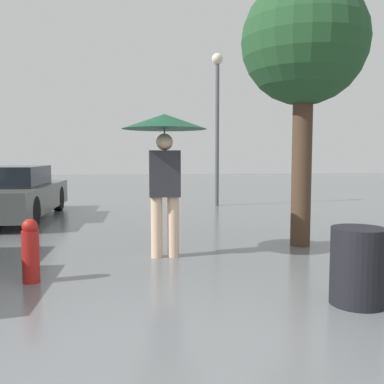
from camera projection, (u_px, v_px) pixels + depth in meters
ground_plane at (175, 380)px, 2.70m from camera, size 60.00×60.00×0.00m
pedestrian at (165, 143)px, 5.84m from camera, size 1.16×1.16×1.98m
parked_car_farthest at (10, 194)px, 9.53m from camera, size 1.77×4.22×1.18m
tree at (304, 45)px, 6.48m from camera, size 1.91×1.91×4.10m
street_lamp at (217, 105)px, 11.81m from camera, size 0.31×0.31×4.21m
trash_bin at (358, 266)px, 4.06m from camera, size 0.52×0.52×0.74m
fire_hydrant at (31, 251)px, 4.76m from camera, size 0.19×0.19×0.72m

